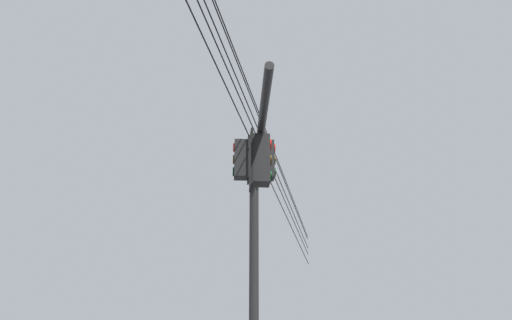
% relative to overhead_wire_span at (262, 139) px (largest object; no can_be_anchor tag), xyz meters
% --- Properties ---
extents(signal_mast_assembly, '(2.14, 4.63, 6.86)m').
position_rel_overhead_wire_span_xyz_m(signal_mast_assembly, '(0.79, 1.44, -2.45)').
color(signal_mast_assembly, black).
rests_on(signal_mast_assembly, ground).
extents(overhead_wire_span, '(12.03, 17.43, 1.61)m').
position_rel_overhead_wire_span_xyz_m(overhead_wire_span, '(0.00, 0.00, 0.00)').
color(overhead_wire_span, black).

